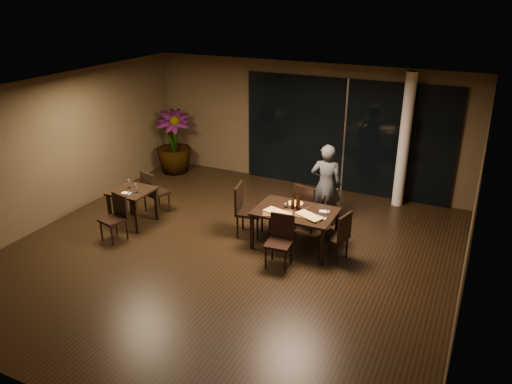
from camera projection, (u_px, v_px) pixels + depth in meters
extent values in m
plane|color=black|center=(229.00, 254.00, 9.31)|extent=(8.00, 8.00, 0.00)
cube|color=#453925|center=(306.00, 125.00, 12.11)|extent=(8.00, 0.10, 3.00)
cube|color=#453925|center=(47.00, 301.00, 5.36)|extent=(8.00, 0.10, 3.00)
cube|color=#453925|center=(55.00, 149.00, 10.34)|extent=(0.10, 8.00, 3.00)
cube|color=#453925|center=(476.00, 222.00, 7.13)|extent=(0.10, 8.00, 3.00)
cube|color=silver|center=(225.00, 92.00, 8.15)|extent=(8.00, 8.00, 0.04)
cube|color=black|center=(345.00, 136.00, 11.70)|extent=(5.00, 0.06, 2.70)
cylinder|color=white|center=(404.00, 141.00, 10.83)|extent=(0.24, 0.24, 3.00)
cube|color=black|center=(295.00, 212.00, 9.30)|extent=(1.50, 1.00, 0.04)
cube|color=black|center=(252.00, 232.00, 9.35)|extent=(0.06, 0.06, 0.71)
cube|color=black|center=(322.00, 247.00, 8.80)|extent=(0.06, 0.06, 0.71)
cube|color=black|center=(271.00, 214.00, 10.09)|extent=(0.06, 0.06, 0.71)
cube|color=black|center=(337.00, 227.00, 9.54)|extent=(0.06, 0.06, 0.71)
cube|color=black|center=(132.00, 191.00, 10.23)|extent=(0.80, 0.80, 0.04)
cube|color=black|center=(110.00, 211.00, 10.23)|extent=(0.06, 0.06, 0.71)
cube|color=black|center=(137.00, 217.00, 9.96)|extent=(0.06, 0.06, 0.71)
cube|color=black|center=(131.00, 199.00, 10.79)|extent=(0.06, 0.06, 0.71)
cube|color=black|center=(157.00, 204.00, 10.52)|extent=(0.06, 0.06, 0.71)
cube|color=black|center=(309.00, 207.00, 10.11)|extent=(0.55, 0.55, 0.05)
cylinder|color=black|center=(321.00, 217.00, 10.24)|extent=(0.04, 0.04, 0.47)
cylinder|color=black|center=(306.00, 212.00, 10.45)|extent=(0.04, 0.04, 0.47)
cylinder|color=black|center=(312.00, 223.00, 9.96)|extent=(0.04, 0.04, 0.47)
cylinder|color=black|center=(296.00, 218.00, 10.17)|extent=(0.04, 0.04, 0.47)
cube|color=black|center=(304.00, 199.00, 9.86)|extent=(0.46, 0.14, 0.52)
cube|color=black|center=(279.00, 244.00, 8.73)|extent=(0.47, 0.47, 0.05)
cylinder|color=black|center=(266.00, 258.00, 8.72)|extent=(0.04, 0.04, 0.45)
cylinder|color=black|center=(285.00, 262.00, 8.60)|extent=(0.04, 0.04, 0.45)
cylinder|color=black|center=(272.00, 249.00, 9.03)|extent=(0.04, 0.04, 0.45)
cylinder|color=black|center=(291.00, 252.00, 8.91)|extent=(0.04, 0.04, 0.45)
cube|color=black|center=(282.00, 226.00, 8.81)|extent=(0.44, 0.08, 0.50)
cube|color=black|center=(250.00, 212.00, 9.82)|extent=(0.58, 0.58, 0.06)
cylinder|color=black|center=(257.00, 229.00, 9.69)|extent=(0.04, 0.04, 0.50)
cylinder|color=black|center=(262.00, 220.00, 10.05)|extent=(0.04, 0.04, 0.50)
cylinder|color=black|center=(237.00, 227.00, 9.78)|extent=(0.04, 0.04, 0.50)
cylinder|color=black|center=(243.00, 218.00, 10.14)|extent=(0.04, 0.04, 0.50)
cube|color=black|center=(239.00, 198.00, 9.76)|extent=(0.14, 0.49, 0.56)
cube|color=black|center=(334.00, 237.00, 8.98)|extent=(0.53, 0.53, 0.05)
cylinder|color=black|center=(330.00, 241.00, 9.30)|extent=(0.04, 0.04, 0.44)
cylinder|color=black|center=(320.00, 248.00, 9.04)|extent=(0.04, 0.04, 0.44)
cylinder|color=black|center=(347.00, 247.00, 9.09)|extent=(0.04, 0.04, 0.44)
cylinder|color=black|center=(337.00, 255.00, 8.83)|extent=(0.04, 0.04, 0.44)
cube|color=black|center=(345.00, 228.00, 8.77)|extent=(0.14, 0.43, 0.49)
cube|color=black|center=(156.00, 192.00, 10.85)|extent=(0.57, 0.57, 0.05)
cylinder|color=black|center=(169.00, 202.00, 10.95)|extent=(0.04, 0.04, 0.46)
cylinder|color=black|center=(159.00, 197.00, 11.18)|extent=(0.04, 0.04, 0.46)
cylinder|color=black|center=(155.00, 207.00, 10.70)|extent=(0.04, 0.04, 0.46)
cylinder|color=black|center=(145.00, 202.00, 10.93)|extent=(0.04, 0.04, 0.46)
cube|color=black|center=(148.00, 184.00, 10.61)|extent=(0.44, 0.18, 0.51)
cube|color=black|center=(113.00, 220.00, 9.66)|extent=(0.51, 0.51, 0.05)
cylinder|color=black|center=(101.00, 230.00, 9.72)|extent=(0.03, 0.03, 0.43)
cylinder|color=black|center=(112.00, 236.00, 9.52)|extent=(0.03, 0.03, 0.43)
cylinder|color=black|center=(116.00, 224.00, 9.96)|extent=(0.03, 0.03, 0.43)
cylinder|color=black|center=(127.00, 229.00, 9.76)|extent=(0.03, 0.03, 0.43)
cube|color=black|center=(120.00, 205.00, 9.70)|extent=(0.42, 0.14, 0.48)
imported|color=#303336|center=(326.00, 185.00, 10.17)|extent=(0.66, 0.51, 1.73)
imported|color=#214517|center=(173.00, 142.00, 13.07)|extent=(1.24, 1.24, 1.65)
cube|color=#4A2C18|center=(278.00, 213.00, 9.16)|extent=(0.62, 0.48, 0.01)
cube|color=#4B3118|center=(309.00, 217.00, 9.03)|extent=(0.55, 0.35, 0.01)
cylinder|color=#B41A14|center=(295.00, 204.00, 9.57)|extent=(0.29, 0.29, 0.01)
cylinder|color=white|center=(286.00, 205.00, 9.42)|extent=(0.08, 0.08, 0.10)
cylinder|color=white|center=(307.00, 208.00, 9.29)|extent=(0.08, 0.08, 0.09)
cube|color=white|center=(321.00, 218.00, 8.98)|extent=(0.20, 0.14, 0.01)
cube|color=white|center=(324.00, 212.00, 9.23)|extent=(0.20, 0.14, 0.01)
cube|color=white|center=(126.00, 193.00, 10.05)|extent=(0.19, 0.13, 0.01)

